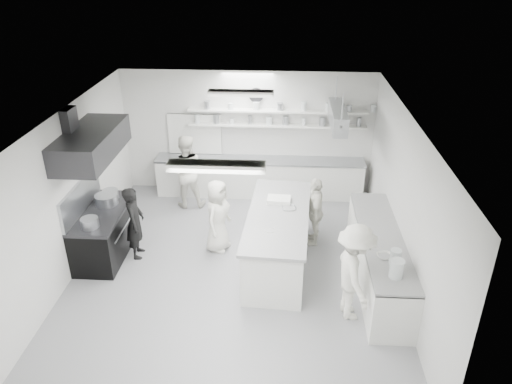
# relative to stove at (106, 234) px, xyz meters

# --- Properties ---
(floor) EXTENTS (6.00, 7.00, 0.02)m
(floor) POSITION_rel_stove_xyz_m (2.60, -0.40, -0.46)
(floor) COLOR gray
(floor) RESTS_ON ground
(ceiling) EXTENTS (6.00, 7.00, 0.02)m
(ceiling) POSITION_rel_stove_xyz_m (2.60, -0.40, 2.56)
(ceiling) COLOR white
(ceiling) RESTS_ON wall_back
(wall_back) EXTENTS (6.00, 0.04, 3.00)m
(wall_back) POSITION_rel_stove_xyz_m (2.60, 3.10, 1.05)
(wall_back) COLOR silver
(wall_back) RESTS_ON floor
(wall_front) EXTENTS (6.00, 0.04, 3.00)m
(wall_front) POSITION_rel_stove_xyz_m (2.60, -3.90, 1.05)
(wall_front) COLOR silver
(wall_front) RESTS_ON floor
(wall_left) EXTENTS (0.04, 7.00, 3.00)m
(wall_left) POSITION_rel_stove_xyz_m (-0.40, -0.40, 1.05)
(wall_left) COLOR silver
(wall_left) RESTS_ON floor
(wall_right) EXTENTS (0.04, 7.00, 3.00)m
(wall_right) POSITION_rel_stove_xyz_m (5.60, -0.40, 1.05)
(wall_right) COLOR silver
(wall_right) RESTS_ON floor
(stove) EXTENTS (0.80, 1.80, 0.90)m
(stove) POSITION_rel_stove_xyz_m (0.00, 0.00, 0.00)
(stove) COLOR black
(stove) RESTS_ON floor
(exhaust_hood) EXTENTS (0.85, 2.00, 0.50)m
(exhaust_hood) POSITION_rel_stove_xyz_m (0.00, -0.00, 1.90)
(exhaust_hood) COLOR #29292C
(exhaust_hood) RESTS_ON wall_left
(back_counter) EXTENTS (5.00, 0.60, 0.92)m
(back_counter) POSITION_rel_stove_xyz_m (2.90, 2.80, 0.01)
(back_counter) COLOR white
(back_counter) RESTS_ON floor
(shelf_lower) EXTENTS (4.20, 0.26, 0.04)m
(shelf_lower) POSITION_rel_stove_xyz_m (3.30, 2.97, 1.30)
(shelf_lower) COLOR white
(shelf_lower) RESTS_ON wall_back
(shelf_upper) EXTENTS (4.20, 0.26, 0.04)m
(shelf_upper) POSITION_rel_stove_xyz_m (3.30, 2.97, 1.65)
(shelf_upper) COLOR white
(shelf_upper) RESTS_ON wall_back
(pass_through_window) EXTENTS (1.30, 0.04, 1.00)m
(pass_through_window) POSITION_rel_stove_xyz_m (1.30, 3.08, 1.00)
(pass_through_window) COLOR black
(pass_through_window) RESTS_ON wall_back
(wall_clock) EXTENTS (0.32, 0.05, 0.32)m
(wall_clock) POSITION_rel_stove_xyz_m (2.80, 3.06, 2.00)
(wall_clock) COLOR white
(wall_clock) RESTS_ON wall_back
(right_counter) EXTENTS (0.74, 3.30, 0.94)m
(right_counter) POSITION_rel_stove_xyz_m (5.25, -0.60, 0.02)
(right_counter) COLOR white
(right_counter) RESTS_ON floor
(pot_rack) EXTENTS (0.30, 1.60, 0.40)m
(pot_rack) POSITION_rel_stove_xyz_m (4.60, 2.00, 1.85)
(pot_rack) COLOR #A1A4AA
(pot_rack) RESTS_ON ceiling
(light_fixture_front) EXTENTS (1.30, 0.25, 0.10)m
(light_fixture_front) POSITION_rel_stove_xyz_m (2.60, -2.20, 2.49)
(light_fixture_front) COLOR white
(light_fixture_front) RESTS_ON ceiling
(light_fixture_rear) EXTENTS (1.30, 0.25, 0.10)m
(light_fixture_rear) POSITION_rel_stove_xyz_m (2.60, 1.40, 2.49)
(light_fixture_rear) COLOR white
(light_fixture_rear) RESTS_ON ceiling
(prep_island) EXTENTS (1.21, 2.86, 1.03)m
(prep_island) POSITION_rel_stove_xyz_m (3.41, -0.11, 0.07)
(prep_island) COLOR white
(prep_island) RESTS_ON floor
(stove_pot) EXTENTS (0.45, 0.45, 0.25)m
(stove_pot) POSITION_rel_stove_xyz_m (0.00, 0.30, 0.58)
(stove_pot) COLOR #A1A4AA
(stove_pot) RESTS_ON stove
(cook_stove) EXTENTS (0.42, 0.58, 1.49)m
(cook_stove) POSITION_rel_stove_xyz_m (0.63, -0.03, 0.29)
(cook_stove) COLOR black
(cook_stove) RESTS_ON floor
(cook_back) EXTENTS (0.94, 0.79, 1.75)m
(cook_back) POSITION_rel_stove_xyz_m (1.23, 2.12, 0.43)
(cook_back) COLOR silver
(cook_back) RESTS_ON floor
(cook_island_left) EXTENTS (0.68, 0.85, 1.51)m
(cook_island_left) POSITION_rel_stove_xyz_m (2.20, 0.31, 0.31)
(cook_island_left) COLOR silver
(cook_island_left) RESTS_ON floor
(cook_island_right) EXTENTS (0.39, 0.87, 1.46)m
(cook_island_right) POSITION_rel_stove_xyz_m (4.15, 0.67, 0.28)
(cook_island_right) COLOR silver
(cook_island_right) RESTS_ON floor
(cook_right) EXTENTS (0.81, 1.19, 1.71)m
(cook_right) POSITION_rel_stove_xyz_m (4.66, -1.55, 0.40)
(cook_right) COLOR silver
(cook_right) RESTS_ON floor
(bowl_island_a) EXTENTS (0.29, 0.29, 0.07)m
(bowl_island_a) POSITION_rel_stove_xyz_m (3.61, 0.13, 0.62)
(bowl_island_a) COLOR #A1A4AA
(bowl_island_a) RESTS_ON prep_island
(bowl_island_b) EXTENTS (0.24, 0.24, 0.06)m
(bowl_island_b) POSITION_rel_stove_xyz_m (3.28, -0.72, 0.61)
(bowl_island_b) COLOR white
(bowl_island_b) RESTS_ON prep_island
(bowl_right) EXTENTS (0.31, 0.31, 0.06)m
(bowl_right) POSITION_rel_stove_xyz_m (5.19, -1.24, 0.52)
(bowl_right) COLOR white
(bowl_right) RESTS_ON right_counter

